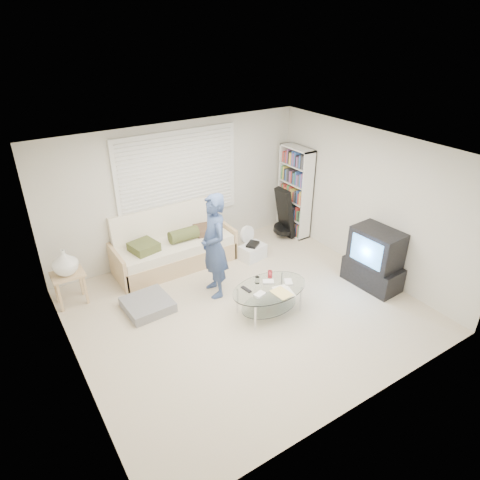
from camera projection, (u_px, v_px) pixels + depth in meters
ground at (246, 310)px, 6.69m from camera, size 5.00×5.00×0.00m
room_shell at (229, 204)px, 6.28m from camera, size 5.02×4.52×2.51m
window_blinds at (178, 176)px, 7.60m from camera, size 2.32×0.08×1.62m
futon_sofa at (174, 248)px, 7.76m from camera, size 2.18×0.88×1.07m
grey_floor_pillow at (148, 305)px, 6.69m from camera, size 0.72×0.72×0.15m
side_table at (65, 264)px, 6.53m from camera, size 0.49×0.39×0.96m
bookshelf at (295, 192)px, 8.65m from camera, size 0.29×0.77×1.83m
guitar_case at (285, 217)px, 8.65m from camera, size 0.39×0.39×1.06m
floor_fan at (247, 237)px, 8.15m from camera, size 0.36×0.23×0.58m
storage_bin at (253, 251)px, 8.04m from camera, size 0.51×0.40×0.32m
tv_unit at (374, 259)px, 7.10m from camera, size 0.57×0.97×1.03m
coffee_table at (270, 292)px, 6.48m from camera, size 1.23×0.79×0.58m
standing_person at (214, 246)px, 6.71m from camera, size 0.51×0.69×1.74m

